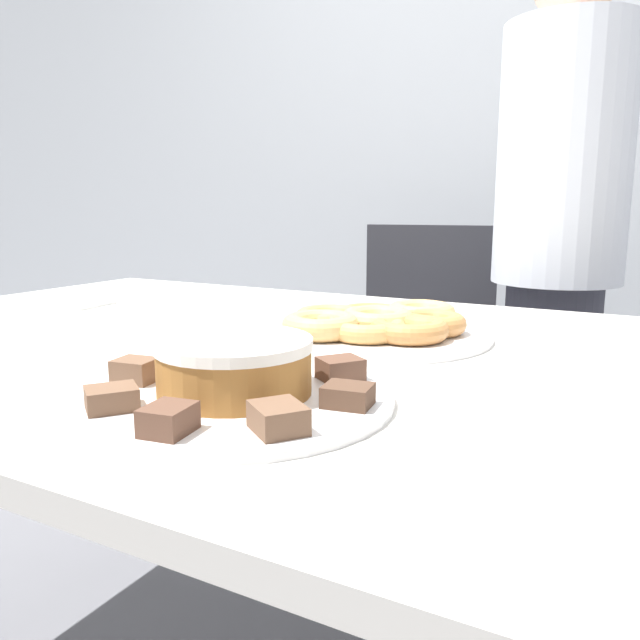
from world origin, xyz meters
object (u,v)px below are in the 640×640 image
object	(u,v)px
person_standing	(557,255)
plate_donuts	(377,334)
frosted_cake	(235,366)
napkin	(76,304)
plate_cake	(235,397)
office_chair_left	(420,388)

from	to	relation	value
person_standing	plate_donuts	distance (m)	0.76
frosted_cake	napkin	world-z (taller)	frosted_cake
person_standing	frosted_cake	xyz separation A→B (m)	(-0.17, -1.12, -0.05)
plate_cake	frosted_cake	xyz separation A→B (m)	(-0.00, 0.00, 0.04)
frosted_cake	plate_donuts	bearing A→B (deg)	89.68
person_standing	napkin	distance (m)	1.14
person_standing	plate_donuts	bearing A→B (deg)	-102.88
frosted_cake	napkin	size ratio (longest dim) A/B	1.21
person_standing	plate_cake	bearing A→B (deg)	-98.65
plate_cake	napkin	xyz separation A→B (m)	(-0.70, 0.38, -0.00)
plate_cake	office_chair_left	bearing A→B (deg)	99.36
plate_cake	frosted_cake	bearing A→B (deg)	180.00
person_standing	office_chair_left	bearing A→B (deg)	173.62
office_chair_left	napkin	distance (m)	0.99
napkin	plate_donuts	bearing A→B (deg)	0.59
office_chair_left	napkin	bearing A→B (deg)	-133.29
plate_cake	plate_donuts	distance (m)	0.38
frosted_cake	napkin	distance (m)	0.79
frosted_cake	person_standing	bearing A→B (deg)	81.35
person_standing	plate_donuts	world-z (taller)	person_standing
plate_donuts	person_standing	bearing A→B (deg)	77.12
person_standing	office_chair_left	xyz separation A→B (m)	(-0.36, 0.04, -0.41)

